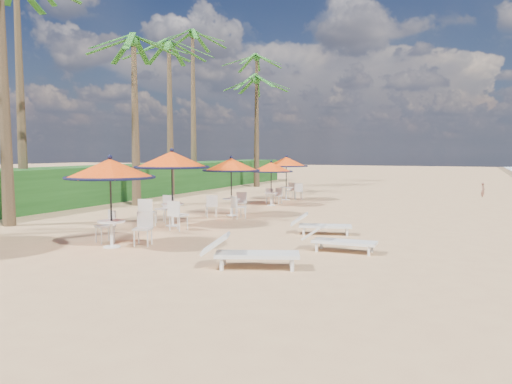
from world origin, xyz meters
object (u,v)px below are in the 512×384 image
(station_4, at_px, (288,167))
(lounger_mid, at_px, (337,240))
(station_0, at_px, (112,177))
(station_3, at_px, (272,171))
(lounger_far, at_px, (319,224))
(station_1, at_px, (170,169))
(station_2, at_px, (231,172))
(lounger_near, at_px, (247,252))

(station_4, relative_size, lounger_mid, 1.26)
(station_0, relative_size, lounger_mid, 1.31)
(station_3, height_order, lounger_far, station_3)
(station_1, bearing_deg, station_2, 78.46)
(station_4, xyz_separation_m, lounger_far, (4.63, -9.98, -1.41))
(station_0, bearing_deg, lounger_near, -10.26)
(station_0, distance_m, lounger_mid, 6.10)
(station_2, xyz_separation_m, lounger_near, (4.26, -7.82, -1.38))
(station_0, relative_size, station_2, 1.03)
(lounger_mid, height_order, lounger_far, lounger_mid)
(station_2, distance_m, lounger_far, 5.47)
(station_1, height_order, lounger_far, station_1)
(station_2, bearing_deg, station_1, -101.54)
(lounger_mid, relative_size, lounger_far, 0.96)
(lounger_near, bearing_deg, station_4, 85.34)
(station_3, height_order, lounger_mid, station_3)
(station_2, height_order, lounger_far, station_2)
(station_3, xyz_separation_m, lounger_far, (4.41, -7.10, -1.31))
(station_0, xyz_separation_m, station_4, (-0.18, 14.15, -0.15))
(station_2, height_order, station_4, station_2)
(station_0, height_order, station_1, station_1)
(station_0, height_order, lounger_near, station_0)
(station_0, distance_m, station_1, 3.83)
(station_0, relative_size, station_4, 1.04)
(station_4, bearing_deg, station_3, -85.57)
(lounger_near, distance_m, lounger_mid, 2.88)
(station_0, bearing_deg, station_4, 90.71)
(lounger_far, bearing_deg, station_2, 131.00)
(station_0, distance_m, lounger_near, 4.61)
(station_0, xyz_separation_m, lounger_mid, (5.63, 1.77, -1.56))
(lounger_mid, bearing_deg, lounger_far, 114.48)
(station_1, distance_m, station_3, 7.53)
(lounger_mid, bearing_deg, station_3, 118.88)
(lounger_mid, bearing_deg, station_0, -164.11)
(lounger_mid, bearing_deg, station_1, 160.69)
(station_2, height_order, lounger_mid, station_2)
(station_2, relative_size, lounger_near, 1.06)
(lounger_mid, distance_m, lounger_far, 2.67)
(station_0, xyz_separation_m, lounger_far, (4.45, 4.17, -1.56))
(station_1, height_order, station_4, station_1)
(station_1, distance_m, station_4, 10.38)
(lounger_near, height_order, lounger_mid, lounger_near)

